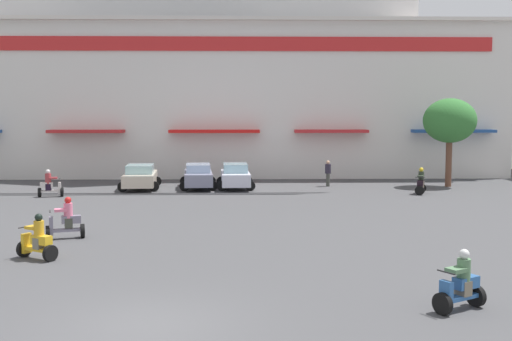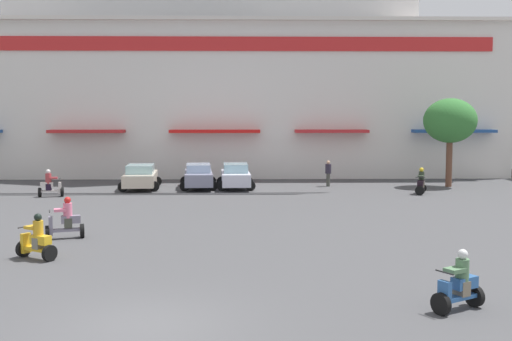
{
  "view_description": "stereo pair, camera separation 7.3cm",
  "coord_description": "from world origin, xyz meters",
  "px_view_note": "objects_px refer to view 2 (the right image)",
  "views": [
    {
      "loc": [
        2.11,
        -13.72,
        4.72
      ],
      "look_at": [
        2.86,
        18.89,
        1.65
      ],
      "focal_mm": 44.7,
      "sensor_mm": 36.0,
      "label": 1
    },
    {
      "loc": [
        2.18,
        -13.73,
        4.72
      ],
      "look_at": [
        2.86,
        18.89,
        1.65
      ],
      "focal_mm": 44.7,
      "sensor_mm": 36.0,
      "label": 2
    }
  ],
  "objects_px": {
    "parked_car_0": "(140,177)",
    "pedestrian_1": "(328,172)",
    "scooter_rider_4": "(37,240)",
    "scooter_rider_5": "(459,286)",
    "scooter_rider_2": "(65,221)",
    "plaza_tree_1": "(450,121)",
    "parked_car_1": "(198,176)",
    "parked_car_2": "(236,176)",
    "scooter_rider_1": "(421,183)",
    "scooter_rider_7": "(50,186)"
  },
  "relations": [
    {
      "from": "parked_car_0",
      "to": "pedestrian_1",
      "type": "relative_size",
      "value": 2.76
    },
    {
      "from": "scooter_rider_4",
      "to": "scooter_rider_5",
      "type": "xyz_separation_m",
      "value": [
        11.68,
        -5.49,
        -0.0
      ]
    },
    {
      "from": "pedestrian_1",
      "to": "scooter_rider_2",
      "type": "bearing_deg",
      "value": -126.52
    },
    {
      "from": "scooter_rider_5",
      "to": "parked_car_0",
      "type": "bearing_deg",
      "value": 115.4
    },
    {
      "from": "plaza_tree_1",
      "to": "parked_car_1",
      "type": "height_order",
      "value": "plaza_tree_1"
    },
    {
      "from": "parked_car_0",
      "to": "scooter_rider_2",
      "type": "bearing_deg",
      "value": -91.43
    },
    {
      "from": "scooter_rider_4",
      "to": "parked_car_2",
      "type": "bearing_deg",
      "value": 71.57
    },
    {
      "from": "parked_car_0",
      "to": "parked_car_2",
      "type": "distance_m",
      "value": 5.75
    },
    {
      "from": "scooter_rider_5",
      "to": "pedestrian_1",
      "type": "relative_size",
      "value": 0.91
    },
    {
      "from": "scooter_rider_4",
      "to": "scooter_rider_5",
      "type": "relative_size",
      "value": 1.01
    },
    {
      "from": "parked_car_1",
      "to": "parked_car_2",
      "type": "bearing_deg",
      "value": -4.1
    },
    {
      "from": "parked_car_0",
      "to": "plaza_tree_1",
      "type": "bearing_deg",
      "value": 2.38
    },
    {
      "from": "pedestrian_1",
      "to": "scooter_rider_4",
      "type": "bearing_deg",
      "value": -121.61
    },
    {
      "from": "parked_car_0",
      "to": "pedestrian_1",
      "type": "bearing_deg",
      "value": 5.21
    },
    {
      "from": "parked_car_1",
      "to": "scooter_rider_2",
      "type": "distance_m",
      "value": 15.76
    },
    {
      "from": "scooter_rider_1",
      "to": "parked_car_2",
      "type": "bearing_deg",
      "value": 165.39
    },
    {
      "from": "parked_car_1",
      "to": "pedestrian_1",
      "type": "relative_size",
      "value": 2.73
    },
    {
      "from": "scooter_rider_2",
      "to": "scooter_rider_5",
      "type": "distance_m",
      "value": 14.6
    },
    {
      "from": "parked_car_2",
      "to": "scooter_rider_1",
      "type": "height_order",
      "value": "parked_car_2"
    },
    {
      "from": "scooter_rider_4",
      "to": "scooter_rider_5",
      "type": "bearing_deg",
      "value": -25.2
    },
    {
      "from": "plaza_tree_1",
      "to": "parked_car_1",
      "type": "distance_m",
      "value": 15.9
    },
    {
      "from": "parked_car_0",
      "to": "scooter_rider_4",
      "type": "height_order",
      "value": "scooter_rider_4"
    },
    {
      "from": "scooter_rider_5",
      "to": "pedestrian_1",
      "type": "height_order",
      "value": "pedestrian_1"
    },
    {
      "from": "plaza_tree_1",
      "to": "scooter_rider_4",
      "type": "relative_size",
      "value": 3.71
    },
    {
      "from": "parked_car_2",
      "to": "scooter_rider_2",
      "type": "distance_m",
      "value": 16.32
    },
    {
      "from": "parked_car_0",
      "to": "parked_car_2",
      "type": "relative_size",
      "value": 1.1
    },
    {
      "from": "plaza_tree_1",
      "to": "scooter_rider_4",
      "type": "xyz_separation_m",
      "value": [
        -19.4,
        -19.08,
        -3.47
      ]
    },
    {
      "from": "parked_car_2",
      "to": "scooter_rider_4",
      "type": "distance_m",
      "value": 19.39
    },
    {
      "from": "parked_car_2",
      "to": "scooter_rider_2",
      "type": "relative_size",
      "value": 2.61
    },
    {
      "from": "plaza_tree_1",
      "to": "scooter_rider_4",
      "type": "bearing_deg",
      "value": -135.47
    },
    {
      "from": "scooter_rider_1",
      "to": "scooter_rider_5",
      "type": "bearing_deg",
      "value": -103.4
    },
    {
      "from": "scooter_rider_1",
      "to": "scooter_rider_5",
      "type": "xyz_separation_m",
      "value": [
        -5.03,
        -21.13,
        -0.01
      ]
    },
    {
      "from": "scooter_rider_5",
      "to": "scooter_rider_2",
      "type": "bearing_deg",
      "value": 143.08
    },
    {
      "from": "scooter_rider_2",
      "to": "scooter_rider_4",
      "type": "height_order",
      "value": "scooter_rider_2"
    },
    {
      "from": "scooter_rider_5",
      "to": "scooter_rider_7",
      "type": "height_order",
      "value": "scooter_rider_7"
    },
    {
      "from": "parked_car_0",
      "to": "scooter_rider_2",
      "type": "height_order",
      "value": "scooter_rider_2"
    },
    {
      "from": "parked_car_0",
      "to": "scooter_rider_7",
      "type": "relative_size",
      "value": 2.94
    },
    {
      "from": "scooter_rider_1",
      "to": "scooter_rider_2",
      "type": "height_order",
      "value": "scooter_rider_2"
    },
    {
      "from": "scooter_rider_1",
      "to": "scooter_rider_7",
      "type": "height_order",
      "value": "scooter_rider_7"
    },
    {
      "from": "parked_car_2",
      "to": "scooter_rider_1",
      "type": "xyz_separation_m",
      "value": [
        10.58,
        -2.76,
        -0.15
      ]
    },
    {
      "from": "scooter_rider_2",
      "to": "pedestrian_1",
      "type": "xyz_separation_m",
      "value": [
        11.9,
        16.07,
        0.27
      ]
    },
    {
      "from": "parked_car_1",
      "to": "pedestrian_1",
      "type": "bearing_deg",
      "value": 5.58
    },
    {
      "from": "plaza_tree_1",
      "to": "scooter_rider_1",
      "type": "relative_size",
      "value": 3.66
    },
    {
      "from": "parked_car_1",
      "to": "scooter_rider_7",
      "type": "height_order",
      "value": "scooter_rider_7"
    },
    {
      "from": "scooter_rider_7",
      "to": "parked_car_1",
      "type": "bearing_deg",
      "value": 25.36
    },
    {
      "from": "scooter_rider_2",
      "to": "scooter_rider_5",
      "type": "relative_size",
      "value": 1.06
    },
    {
      "from": "scooter_rider_7",
      "to": "pedestrian_1",
      "type": "height_order",
      "value": "pedestrian_1"
    },
    {
      "from": "parked_car_1",
      "to": "scooter_rider_7",
      "type": "xyz_separation_m",
      "value": [
        -7.86,
        -3.73,
        -0.14
      ]
    },
    {
      "from": "scooter_rider_5",
      "to": "pedestrian_1",
      "type": "bearing_deg",
      "value": 89.47
    },
    {
      "from": "parked_car_2",
      "to": "scooter_rider_7",
      "type": "height_order",
      "value": "scooter_rider_7"
    }
  ]
}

